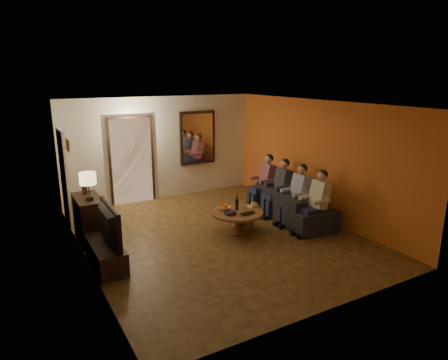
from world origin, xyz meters
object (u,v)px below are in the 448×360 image
tv_stand (106,255)px  wine_bottle (237,202)px  table_lamp (88,186)px  person_d (265,184)px  person_a (317,204)px  dog (245,216)px  bowl (224,208)px  sofa (292,204)px  person_b (297,197)px  person_c (280,190)px  dresser (89,219)px  tv (103,225)px  laptop (249,214)px  coffee_table (237,222)px

tv_stand → wine_bottle: size_ratio=3.93×
table_lamp → person_d: size_ratio=0.45×
table_lamp → person_a: size_ratio=0.45×
table_lamp → dog: size_ratio=0.96×
bowl → wine_bottle: size_ratio=0.84×
sofa → person_d: (-0.10, 0.90, 0.26)m
person_b → person_c: same height
table_lamp → person_d: table_lamp is taller
dresser → tv: (0.00, -1.25, 0.30)m
person_d → dog: 1.48m
tv → bowl: (2.50, 0.40, -0.26)m
tv → person_a: (4.07, -0.60, -0.14)m
tv → laptop: tv is taller
wine_bottle → bowl: bearing=152.4°
tv → laptop: size_ratio=3.50×
person_b → wine_bottle: bearing=168.0°
person_d → wine_bottle: size_ratio=3.87×
dresser → bowl: bearing=-18.7°
person_b → person_c: bearing=90.0°
tv_stand → coffee_table: coffee_table is taller
person_c → laptop: size_ratio=3.65×
laptop → tv_stand: bearing=170.7°
laptop → person_b: bearing=-3.0°
tv_stand → tv: (0.00, 0.00, 0.53)m
tv → person_b: person_b is taller
person_c → tv: bearing=-171.6°
person_b → dog: size_ratio=2.14×
table_lamp → person_a: bearing=-21.9°
coffee_table → bowl: 0.38m
sofa → person_a: 0.94m
sofa → bowl: (-1.67, 0.10, 0.14)m
tv_stand → laptop: laptop is taller
dresser → tv: bearing=-90.0°
tv → person_b: bearing=-90.0°
sofa → dresser: bearing=84.6°
table_lamp → tv_stand: bearing=-90.0°
dresser → person_b: 4.26m
wine_bottle → person_a: bearing=-33.5°
table_lamp → person_a: 4.41m
bowl → wine_bottle: bearing=-27.6°
dresser → dog: size_ratio=1.74×
person_b → person_d: bearing=90.0°
sofa → person_d: bearing=13.8°
dresser → tv: size_ratio=0.85×
coffee_table → wine_bottle: 0.40m
wine_bottle → tv_stand: bearing=-174.1°
person_c → laptop: bearing=-151.6°
dresser → dog: (2.94, -0.96, -0.15)m
tv → sofa: 4.19m
dog → bowl: bearing=169.5°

